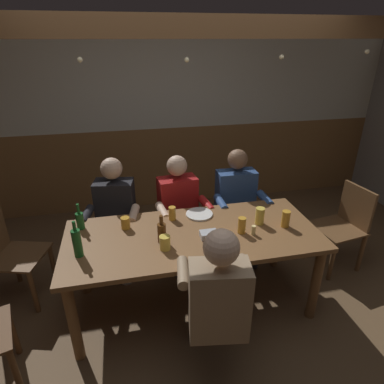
# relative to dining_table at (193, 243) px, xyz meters

# --- Properties ---
(ground_plane) EXTENTS (7.52, 7.52, 0.00)m
(ground_plane) POSITION_rel_dining_table_xyz_m (0.00, -0.20, -0.66)
(ground_plane) COLOR brown
(back_wall_upper) EXTENTS (6.27, 0.12, 1.25)m
(back_wall_upper) POSITION_rel_dining_table_xyz_m (0.00, 2.11, 1.09)
(back_wall_upper) COLOR beige
(back_wall_wainscot) EXTENTS (6.27, 0.12, 1.12)m
(back_wall_wainscot) POSITION_rel_dining_table_xyz_m (0.00, 2.11, -0.10)
(back_wall_wainscot) COLOR brown
(back_wall_wainscot) RESTS_ON ground_plane
(ceiling_beam) EXTENTS (5.64, 0.14, 0.16)m
(ceiling_beam) POSITION_rel_dining_table_xyz_m (0.00, 0.27, 1.63)
(ceiling_beam) COLOR brown
(dining_table) EXTENTS (2.10, 0.90, 0.75)m
(dining_table) POSITION_rel_dining_table_xyz_m (0.00, 0.00, 0.00)
(dining_table) COLOR brown
(dining_table) RESTS_ON ground_plane
(person_0) EXTENTS (0.56, 0.58, 1.20)m
(person_0) POSITION_rel_dining_table_xyz_m (-0.64, 0.68, 0.00)
(person_0) COLOR black
(person_0) RESTS_ON ground_plane
(person_1) EXTENTS (0.56, 0.54, 1.18)m
(person_1) POSITION_rel_dining_table_xyz_m (0.01, 0.68, -0.01)
(person_1) COLOR #AD1919
(person_1) RESTS_ON ground_plane
(person_2) EXTENTS (0.55, 0.53, 1.20)m
(person_2) POSITION_rel_dining_table_xyz_m (0.63, 0.67, -0.00)
(person_2) COLOR #2D4C84
(person_2) RESTS_ON ground_plane
(person_3) EXTENTS (0.55, 0.57, 1.24)m
(person_3) POSITION_rel_dining_table_xyz_m (0.01, -0.68, 0.02)
(person_3) COLOR #997F60
(person_3) RESTS_ON ground_plane
(chair_empty_near_right) EXTENTS (0.54, 0.54, 0.88)m
(chair_empty_near_right) POSITION_rel_dining_table_xyz_m (-1.58, 0.45, -0.18)
(chair_empty_near_right) COLOR brown
(chair_empty_near_right) RESTS_ON ground_plane
(chair_empty_far_end) EXTENTS (0.50, 0.50, 0.88)m
(chair_empty_far_end) POSITION_rel_dining_table_xyz_m (1.65, 0.26, -0.18)
(chair_empty_far_end) COLOR brown
(chair_empty_far_end) RESTS_ON ground_plane
(table_candle) EXTENTS (0.04, 0.04, 0.08)m
(table_candle) POSITION_rel_dining_table_xyz_m (0.48, -0.12, 0.13)
(table_candle) COLOR #F9E08C
(table_candle) RESTS_ON dining_table
(condiment_caddy) EXTENTS (0.14, 0.10, 0.05)m
(condiment_caddy) POSITION_rel_dining_table_xyz_m (0.11, -0.08, 0.12)
(condiment_caddy) COLOR #B2B7BC
(condiment_caddy) RESTS_ON dining_table
(plate_0) EXTENTS (0.25, 0.25, 0.01)m
(plate_0) POSITION_rel_dining_table_xyz_m (0.12, 0.30, 0.10)
(plate_0) COLOR white
(plate_0) RESTS_ON dining_table
(bottle_0) EXTENTS (0.07, 0.07, 0.23)m
(bottle_0) POSITION_rel_dining_table_xyz_m (-0.27, -0.06, 0.18)
(bottle_0) COLOR #593314
(bottle_0) RESTS_ON dining_table
(bottle_1) EXTENTS (0.07, 0.07, 0.29)m
(bottle_1) POSITION_rel_dining_table_xyz_m (-0.89, -0.11, 0.21)
(bottle_1) COLOR #195923
(bottle_1) RESTS_ON dining_table
(bottle_2) EXTENTS (0.06, 0.06, 0.23)m
(bottle_2) POSITION_rel_dining_table_xyz_m (-0.91, 0.28, 0.17)
(bottle_2) COLOR #195923
(bottle_2) RESTS_ON dining_table
(pint_glass_0) EXTENTS (0.06, 0.06, 0.12)m
(pint_glass_0) POSITION_rel_dining_table_xyz_m (-0.13, 0.27, 0.15)
(pint_glass_0) COLOR gold
(pint_glass_0) RESTS_ON dining_table
(pint_glass_1) EXTENTS (0.08, 0.08, 0.15)m
(pint_glass_1) POSITION_rel_dining_table_xyz_m (0.60, 0.04, 0.17)
(pint_glass_1) COLOR #E5C64C
(pint_glass_1) RESTS_ON dining_table
(pint_glass_2) EXTENTS (0.08, 0.08, 0.11)m
(pint_glass_2) POSITION_rel_dining_table_xyz_m (-0.26, -0.16, 0.15)
(pint_glass_2) COLOR #E5C64C
(pint_glass_2) RESTS_ON dining_table
(pint_glass_3) EXTENTS (0.07, 0.07, 0.15)m
(pint_glass_3) POSITION_rel_dining_table_xyz_m (0.79, -0.05, 0.17)
(pint_glass_3) COLOR gold
(pint_glass_3) RESTS_ON dining_table
(pint_glass_4) EXTENTS (0.08, 0.08, 0.10)m
(pint_glass_4) POSITION_rel_dining_table_xyz_m (-0.54, 0.20, 0.15)
(pint_glass_4) COLOR gold
(pint_glass_4) RESTS_ON dining_table
(pint_glass_5) EXTENTS (0.07, 0.07, 0.14)m
(pint_glass_5) POSITION_rel_dining_table_xyz_m (0.39, -0.07, 0.16)
(pint_glass_5) COLOR gold
(pint_glass_5) RESTS_ON dining_table
(string_lights) EXTENTS (4.42, 0.04, 0.13)m
(string_lights) POSITION_rel_dining_table_xyz_m (-0.00, 0.22, 1.46)
(string_lights) COLOR #F9EAB2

